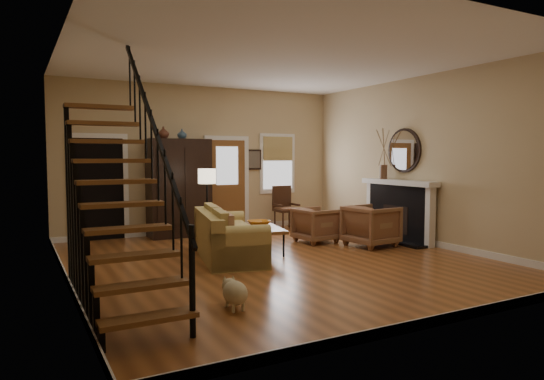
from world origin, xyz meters
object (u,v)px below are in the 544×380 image
sofa (229,235)px  armchair_right (316,225)px  armoire (179,188)px  floor_lamp (207,207)px  armchair_left (371,226)px  side_chair (286,208)px  coffee_table (260,240)px

sofa → armchair_right: (2.16, 0.59, -0.04)m
armoire → armchair_right: armoire is taller
armchair_right → floor_lamp: size_ratio=0.52×
armoire → armchair_left: 4.13m
sofa → armchair_left: (2.85, -0.27, 0.00)m
armoire → sofa: armoire is taller
armoire → floor_lamp: armoire is taller
armoire → side_chair: size_ratio=2.06×
armchair_right → side_chair: (0.33, 1.80, 0.16)m
sofa → side_chair: side_chair is taller
coffee_table → armchair_right: (1.46, 0.37, 0.12)m
sofa → coffee_table: 0.75m
coffee_table → floor_lamp: floor_lamp is taller
coffee_table → armchair_right: 1.51m
coffee_table → side_chair: (1.79, 2.17, 0.28)m
armoire → coffee_table: 2.62m
side_chair → floor_lamp: bearing=-155.1°
armoire → sofa: 2.67m
armchair_right → floor_lamp: bearing=67.3°
armoire → armchair_right: bearing=-42.0°
coffee_table → armchair_right: armchair_right is taller
sofa → side_chair: size_ratio=2.08×
armchair_left → armchair_right: (-0.69, 0.86, -0.05)m
floor_lamp → side_chair: floor_lamp is taller
armchair_left → side_chair: bearing=1.6°
coffee_table → armchair_left: armchair_left is taller
armoire → coffee_table: armoire is taller
armchair_left → sofa: bearing=78.4°
armchair_left → armchair_right: armchair_left is taller
sofa → armchair_left: bearing=7.0°
coffee_table → side_chair: bearing=50.4°
armoire → side_chair: 2.61m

